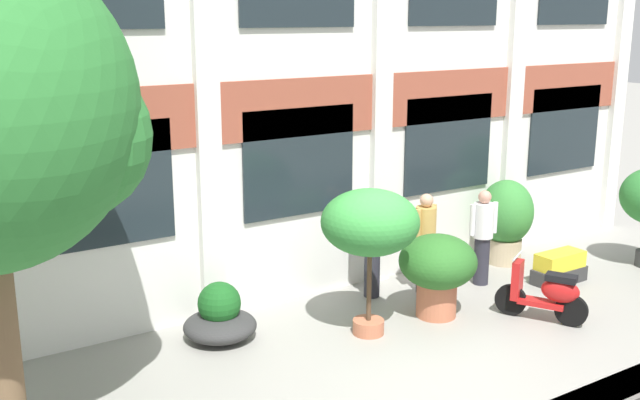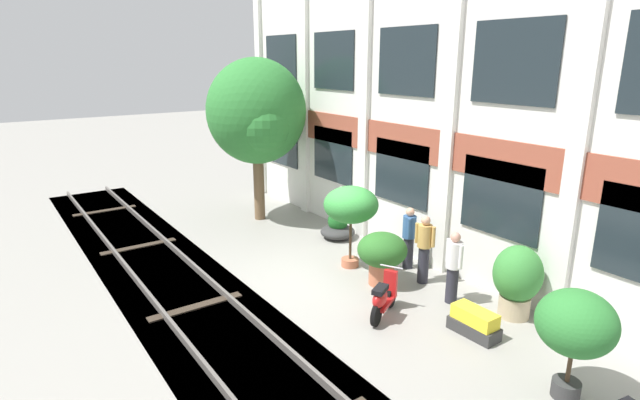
# 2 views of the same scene
# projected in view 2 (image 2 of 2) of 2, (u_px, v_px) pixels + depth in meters

# --- Properties ---
(ground_plane) EXTENTS (80.00, 80.00, 0.00)m
(ground_plane) POSITION_uv_depth(u_px,v_px,m) (319.00, 274.00, 12.57)
(ground_plane) COLOR gray
(apartment_facade) EXTENTS (15.96, 0.64, 8.35)m
(apartment_facade) POSITION_uv_depth(u_px,v_px,m) (411.00, 101.00, 13.05)
(apartment_facade) COLOR silver
(apartment_facade) RESTS_ON ground
(rail_tracks) EXTENTS (23.60, 2.80, 0.43)m
(rail_tracks) POSITION_uv_depth(u_px,v_px,m) (198.00, 314.00, 10.85)
(rail_tracks) COLOR #423F3A
(rail_tracks) RESTS_ON ground
(broadleaf_tree) EXTENTS (3.34, 3.18, 5.27)m
(broadleaf_tree) POSITION_uv_depth(u_px,v_px,m) (257.00, 114.00, 15.91)
(broadleaf_tree) COLOR brown
(broadleaf_tree) RESTS_ON ground
(potted_plant_fluted_column) EXTENTS (0.99, 0.99, 1.57)m
(potted_plant_fluted_column) POSITION_uv_depth(u_px,v_px,m) (517.00, 278.00, 10.27)
(potted_plant_fluted_column) COLOR tan
(potted_plant_fluted_column) RESTS_ON ground
(potted_plant_terracotta_small) EXTENTS (1.20, 1.20, 1.84)m
(potted_plant_terracotta_small) POSITION_uv_depth(u_px,v_px,m) (576.00, 325.00, 7.66)
(potted_plant_terracotta_small) COLOR #333333
(potted_plant_terracotta_small) RESTS_ON ground
(potted_plant_ribbed_drum) EXTENTS (1.18, 1.18, 1.28)m
(potted_plant_ribbed_drum) POSITION_uv_depth(u_px,v_px,m) (382.00, 253.00, 11.80)
(potted_plant_ribbed_drum) COLOR #B76647
(potted_plant_ribbed_drum) RESTS_ON ground
(potted_plant_wide_bowl) EXTENTS (1.04, 1.04, 0.84)m
(potted_plant_wide_bowl) POSITION_uv_depth(u_px,v_px,m) (338.00, 228.00, 14.97)
(potted_plant_wide_bowl) COLOR #333333
(potted_plant_wide_bowl) RESTS_ON ground
(potted_plant_square_trough) EXTENTS (1.01, 0.48, 0.54)m
(potted_plant_square_trough) POSITION_uv_depth(u_px,v_px,m) (474.00, 323.00, 9.74)
(potted_plant_square_trough) COLOR #333333
(potted_plant_square_trough) RESTS_ON ground
(potted_plant_tall_urn) EXTENTS (1.39, 1.39, 2.14)m
(potted_plant_tall_urn) POSITION_uv_depth(u_px,v_px,m) (351.00, 206.00, 12.58)
(potted_plant_tall_urn) COLOR #B76647
(potted_plant_tall_urn) RESTS_ON ground
(scooter_second_parked) EXTENTS (0.79, 1.26, 0.98)m
(scooter_second_parked) POSITION_uv_depth(u_px,v_px,m) (383.00, 298.00, 10.35)
(scooter_second_parked) COLOR black
(scooter_second_parked) RESTS_ON ground
(resident_by_doorway) EXTENTS (0.38, 0.42, 1.62)m
(resident_by_doorway) POSITION_uv_depth(u_px,v_px,m) (409.00, 236.00, 12.69)
(resident_by_doorway) COLOR #282833
(resident_by_doorway) RESTS_ON ground
(resident_watching_tracks) EXTENTS (0.52, 0.34, 1.68)m
(resident_watching_tracks) POSITION_uv_depth(u_px,v_px,m) (424.00, 247.00, 11.85)
(resident_watching_tracks) COLOR #282833
(resident_watching_tracks) RESTS_ON ground
(resident_near_plants) EXTENTS (0.52, 0.34, 1.64)m
(resident_near_plants) POSITION_uv_depth(u_px,v_px,m) (453.00, 265.00, 10.87)
(resident_near_plants) COLOR #282833
(resident_near_plants) RESTS_ON ground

